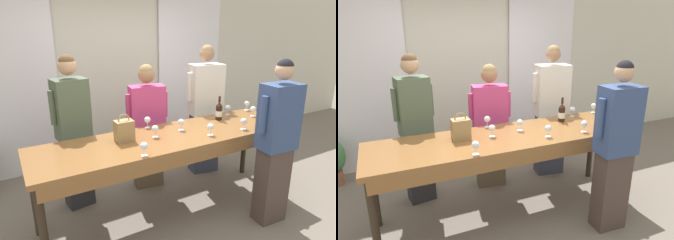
# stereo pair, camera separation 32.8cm
# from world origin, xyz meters

# --- Properties ---
(ground_plane) EXTENTS (18.00, 18.00, 0.00)m
(ground_plane) POSITION_xyz_m (0.00, 0.00, 0.00)
(ground_plane) COLOR #70665B
(wall_back) EXTENTS (12.00, 0.06, 2.80)m
(wall_back) POSITION_xyz_m (0.00, 1.90, 1.40)
(wall_back) COLOR beige
(wall_back) RESTS_ON ground_plane
(curtain_panel_left) EXTENTS (1.23, 0.03, 2.69)m
(curtain_panel_left) POSITION_xyz_m (-1.44, 1.84, 1.34)
(curtain_panel_left) COLOR white
(curtain_panel_left) RESTS_ON ground_plane
(curtain_panel_right) EXTENTS (1.23, 0.03, 2.69)m
(curtain_panel_right) POSITION_xyz_m (1.44, 1.84, 1.34)
(curtain_panel_right) COLOR white
(curtain_panel_right) RESTS_ON ground_plane
(tasting_bar) EXTENTS (2.99, 0.81, 0.97)m
(tasting_bar) POSITION_xyz_m (0.00, -0.03, 0.88)
(tasting_bar) COLOR brown
(tasting_bar) RESTS_ON ground_plane
(wine_bottle) EXTENTS (0.08, 0.08, 0.30)m
(wine_bottle) POSITION_xyz_m (0.80, 0.19, 1.08)
(wine_bottle) COLOR black
(wine_bottle) RESTS_ON tasting_bar
(handbag) EXTENTS (0.19, 0.13, 0.29)m
(handbag) POSITION_xyz_m (-0.51, 0.10, 1.08)
(handbag) COLOR #997A4C
(handbag) RESTS_ON tasting_bar
(wine_glass_front_left) EXTENTS (0.07, 0.07, 0.13)m
(wine_glass_front_left) POSITION_xyz_m (1.41, 0.33, 1.06)
(wine_glass_front_left) COLOR white
(wine_glass_front_left) RESTS_ON tasting_bar
(wine_glass_front_mid) EXTENTS (0.07, 0.07, 0.13)m
(wine_glass_front_mid) POSITION_xyz_m (-0.18, 0.03, 1.06)
(wine_glass_front_mid) COLOR white
(wine_glass_front_mid) RESTS_ON tasting_bar
(wine_glass_front_right) EXTENTS (0.07, 0.07, 0.13)m
(wine_glass_front_right) POSITION_xyz_m (0.81, -0.24, 1.06)
(wine_glass_front_right) COLOR white
(wine_glass_front_right) RESTS_ON tasting_bar
(wine_glass_center_left) EXTENTS (0.07, 0.07, 0.13)m
(wine_glass_center_left) POSITION_xyz_m (1.23, -0.33, 1.06)
(wine_glass_center_left) COLOR white
(wine_glass_center_left) RESTS_ON tasting_bar
(wine_glass_center_mid) EXTENTS (0.07, 0.07, 0.13)m
(wine_glass_center_mid) POSITION_xyz_m (-0.12, 0.35, 1.06)
(wine_glass_center_mid) COLOR white
(wine_glass_center_mid) RESTS_ON tasting_bar
(wine_glass_center_right) EXTENTS (0.07, 0.07, 0.13)m
(wine_glass_center_right) POSITION_xyz_m (0.36, -0.21, 1.06)
(wine_glass_center_right) COLOR white
(wine_glass_center_right) RESTS_ON tasting_bar
(wine_glass_back_left) EXTENTS (0.07, 0.07, 0.13)m
(wine_glass_back_left) POSITION_xyz_m (0.17, 0.09, 1.06)
(wine_glass_back_left) COLOR white
(wine_glass_back_left) RESTS_ON tasting_bar
(wine_glass_back_mid) EXTENTS (0.07, 0.07, 0.13)m
(wine_glass_back_mid) POSITION_xyz_m (-0.49, -0.34, 1.06)
(wine_glass_back_mid) COLOR white
(wine_glass_back_mid) RESTS_ON tasting_bar
(wine_glass_back_right) EXTENTS (0.07, 0.07, 0.13)m
(wine_glass_back_right) POSITION_xyz_m (1.04, 0.30, 1.06)
(wine_glass_back_right) COLOR white
(wine_glass_back_right) RESTS_ON tasting_bar
(wine_glass_near_host) EXTENTS (0.07, 0.07, 0.13)m
(wine_glass_near_host) POSITION_xyz_m (1.28, 0.08, 1.06)
(wine_glass_near_host) COLOR white
(wine_glass_near_host) RESTS_ON tasting_bar
(guest_olive_jacket) EXTENTS (0.48, 0.31, 1.82)m
(guest_olive_jacket) POSITION_xyz_m (-0.90, 0.70, 0.94)
(guest_olive_jacket) COLOR #28282D
(guest_olive_jacket) RESTS_ON ground_plane
(guest_pink_top) EXTENTS (0.56, 0.29, 1.66)m
(guest_pink_top) POSITION_xyz_m (0.04, 0.70, 0.85)
(guest_pink_top) COLOR brown
(guest_pink_top) RESTS_ON ground_plane
(guest_cream_sweater) EXTENTS (0.57, 0.34, 1.86)m
(guest_cream_sweater) POSITION_xyz_m (0.96, 0.70, 0.94)
(guest_cream_sweater) COLOR #383D51
(guest_cream_sweater) RESTS_ON ground_plane
(host_pouring) EXTENTS (0.50, 0.28, 1.81)m
(host_pouring) POSITION_xyz_m (0.89, -0.66, 0.92)
(host_pouring) COLOR #473833
(host_pouring) RESTS_ON ground_plane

